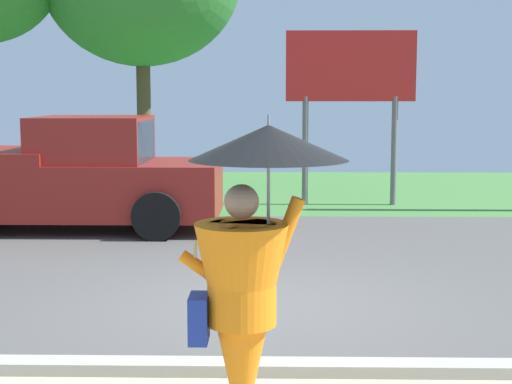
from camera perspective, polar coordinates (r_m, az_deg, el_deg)
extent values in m
cube|color=#565451|center=(10.25, 0.14, -5.67)|extent=(40.00, 8.00, 0.10)
cube|color=#47803E|center=(18.13, 0.59, 0.05)|extent=(40.00, 8.00, 0.10)
cube|color=#B2AD9E|center=(6.38, -0.52, -12.91)|extent=(40.00, 0.24, 0.10)
cone|color=orange|center=(4.98, -1.06, -10.62)|extent=(0.60, 0.60, 1.45)
cylinder|color=orange|center=(4.87, -1.07, -6.14)|extent=(0.44, 0.44, 0.65)
sphere|color=tan|center=(4.78, -1.08, -0.72)|extent=(0.22, 0.22, 0.22)
cylinder|color=orange|center=(4.81, 2.26, -2.97)|extent=(0.24, 0.09, 0.45)
cylinder|color=orange|center=(4.90, -4.12, -5.69)|extent=(0.29, 0.08, 0.24)
cylinder|color=gray|center=(4.77, 0.93, -0.31)|extent=(0.02, 0.02, 0.75)
cone|color=black|center=(4.74, 0.94, 3.71)|extent=(1.00, 1.00, 0.22)
cylinder|color=gray|center=(4.73, 0.94, 5.16)|extent=(0.02, 0.02, 0.10)
cube|color=beige|center=(4.91, -4.56, -4.50)|extent=(0.02, 0.11, 0.16)
cube|color=navy|center=(4.91, -4.28, -9.37)|extent=(0.12, 0.24, 0.30)
cube|color=maroon|center=(13.21, -14.09, 0.27)|extent=(5.20, 2.00, 0.90)
cube|color=maroon|center=(13.01, -12.07, 3.54)|extent=(1.80, 1.84, 0.90)
cube|color=#2D3842|center=(12.85, -8.37, 3.58)|extent=(0.10, 1.70, 0.77)
cylinder|color=black|center=(13.89, -6.18, -0.46)|extent=(0.76, 0.28, 0.76)
cylinder|color=black|center=(11.93, -7.41, -1.77)|extent=(0.76, 0.28, 0.76)
cylinder|color=slate|center=(15.58, 3.68, 3.08)|extent=(0.12, 0.12, 2.20)
cylinder|color=slate|center=(15.76, 10.24, 3.03)|extent=(0.12, 0.12, 2.20)
cube|color=red|center=(15.61, 7.08, 9.29)|extent=(2.60, 0.10, 1.40)
cylinder|color=brown|center=(20.06, -8.35, 6.02)|extent=(0.36, 0.36, 3.63)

